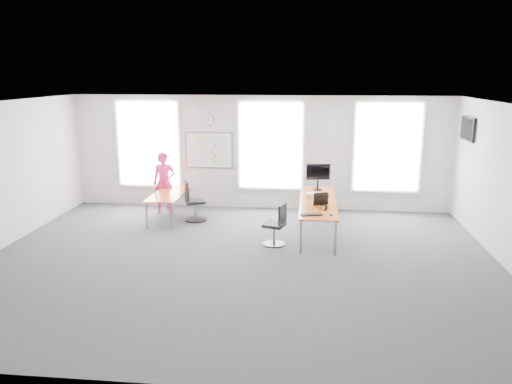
# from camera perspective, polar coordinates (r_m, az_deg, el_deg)

# --- Properties ---
(floor) EXTENTS (10.00, 10.00, 0.00)m
(floor) POSITION_cam_1_polar(r_m,az_deg,el_deg) (9.76, -1.96, -7.90)
(floor) COLOR #2B2A30
(floor) RESTS_ON ground
(ceiling) EXTENTS (10.00, 10.00, 0.00)m
(ceiling) POSITION_cam_1_polar(r_m,az_deg,el_deg) (9.11, -2.11, 9.96)
(ceiling) COLOR white
(ceiling) RESTS_ON ground
(wall_back) EXTENTS (10.00, 0.00, 10.00)m
(wall_back) POSITION_cam_1_polar(r_m,az_deg,el_deg) (13.23, 0.40, 4.50)
(wall_back) COLOR silver
(wall_back) RESTS_ON ground
(wall_front) EXTENTS (10.00, 0.00, 10.00)m
(wall_front) POSITION_cam_1_polar(r_m,az_deg,el_deg) (5.56, -7.87, -8.30)
(wall_front) COLOR silver
(wall_front) RESTS_ON ground
(window_left) EXTENTS (1.60, 0.06, 2.20)m
(window_left) POSITION_cam_1_polar(r_m,az_deg,el_deg) (13.79, -12.17, 5.41)
(window_left) COLOR silver
(window_left) RESTS_ON wall_back
(window_mid) EXTENTS (1.60, 0.06, 2.20)m
(window_mid) POSITION_cam_1_polar(r_m,az_deg,el_deg) (13.14, 1.69, 5.32)
(window_mid) COLOR silver
(window_mid) RESTS_ON wall_back
(window_right) EXTENTS (1.60, 0.06, 2.20)m
(window_right) POSITION_cam_1_polar(r_m,az_deg,el_deg) (13.26, 14.78, 4.96)
(window_right) COLOR silver
(window_right) RESTS_ON wall_back
(desk_right) EXTENTS (0.81, 3.03, 0.74)m
(desk_right) POSITION_cam_1_polar(r_m,az_deg,el_deg) (11.36, 7.06, -1.27)
(desk_right) COLOR #D1641E
(desk_right) RESTS_ON ground
(desk_left) EXTENTS (0.74, 1.84, 0.67)m
(desk_left) POSITION_cam_1_polar(r_m,az_deg,el_deg) (12.52, -9.89, -0.34)
(desk_left) COLOR #D1641E
(desk_left) RESTS_ON ground
(chair_right) EXTENTS (0.51, 0.51, 0.90)m
(chair_right) POSITION_cam_1_polar(r_m,az_deg,el_deg) (10.53, 2.36, -4.01)
(chair_right) COLOR black
(chair_right) RESTS_ON ground
(chair_left) EXTENTS (0.58, 0.58, 1.00)m
(chair_left) POSITION_cam_1_polar(r_m,az_deg,el_deg) (12.34, -7.22, -1.30)
(chair_left) COLOR black
(chair_left) RESTS_ON ground
(person) EXTENTS (0.66, 0.53, 1.59)m
(person) POSITION_cam_1_polar(r_m,az_deg,el_deg) (13.08, -10.45, 1.04)
(person) COLOR #D21F5B
(person) RESTS_ON ground
(whiteboard) EXTENTS (1.20, 0.03, 0.90)m
(whiteboard) POSITION_cam_1_polar(r_m,az_deg,el_deg) (13.39, -5.39, 4.77)
(whiteboard) COLOR white
(whiteboard) RESTS_ON wall_back
(wall_clock) EXTENTS (0.30, 0.04, 0.30)m
(wall_clock) POSITION_cam_1_polar(r_m,az_deg,el_deg) (13.30, -5.47, 8.18)
(wall_clock) COLOR gray
(wall_clock) RESTS_ON wall_back
(tv) EXTENTS (0.06, 0.90, 0.55)m
(tv) POSITION_cam_1_polar(r_m,az_deg,el_deg) (12.61, 23.06, 6.67)
(tv) COLOR black
(tv) RESTS_ON wall_right
(keyboard) EXTENTS (0.45, 0.27, 0.02)m
(keyboard) POSITION_cam_1_polar(r_m,az_deg,el_deg) (10.21, 6.36, -2.59)
(keyboard) COLOR black
(keyboard) RESTS_ON desk_right
(mouse) EXTENTS (0.09, 0.12, 0.04)m
(mouse) POSITION_cam_1_polar(r_m,az_deg,el_deg) (10.20, 8.60, -2.61)
(mouse) COLOR black
(mouse) RESTS_ON desk_right
(lens_cap) EXTENTS (0.06, 0.06, 0.01)m
(lens_cap) POSITION_cam_1_polar(r_m,az_deg,el_deg) (10.59, 7.89, -2.09)
(lens_cap) COLOR black
(lens_cap) RESTS_ON desk_right
(headphones) EXTENTS (0.17, 0.09, 0.10)m
(headphones) POSITION_cam_1_polar(r_m,az_deg,el_deg) (10.66, 7.63, -1.75)
(headphones) COLOR black
(headphones) RESTS_ON desk_right
(laptop_sleeve) EXTENTS (0.34, 0.26, 0.27)m
(laptop_sleeve) POSITION_cam_1_polar(r_m,az_deg,el_deg) (10.98, 7.42, -0.82)
(laptop_sleeve) COLOR black
(laptop_sleeve) RESTS_ON desk_right
(paper_stack) EXTENTS (0.37, 0.30, 0.12)m
(paper_stack) POSITION_cam_1_polar(r_m,az_deg,el_deg) (11.60, 6.72, -0.40)
(paper_stack) COLOR beige
(paper_stack) RESTS_ON desk_right
(monitor) EXTENTS (0.59, 0.24, 0.66)m
(monitor) POSITION_cam_1_polar(r_m,az_deg,el_deg) (12.32, 7.09, 2.01)
(monitor) COLOR black
(monitor) RESTS_ON desk_right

